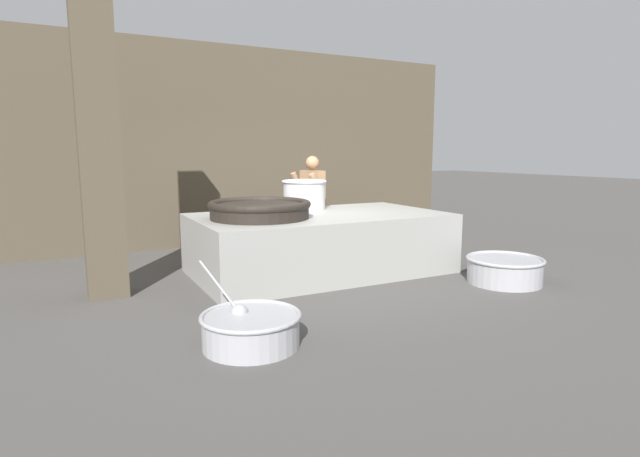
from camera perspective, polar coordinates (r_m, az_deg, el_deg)
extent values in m
plane|color=#474442|center=(7.31, 0.00, -4.93)|extent=(60.00, 60.00, 0.00)
cube|color=#4C4233|center=(9.73, -7.91, 9.23)|extent=(8.68, 0.24, 3.65)
cube|color=#4C4233|center=(6.43, -23.98, 8.86)|extent=(0.45, 0.45, 3.65)
cube|color=gray|center=(7.22, 0.00, -1.66)|extent=(3.55, 2.00, 0.85)
cylinder|color=black|center=(6.71, -6.90, 1.95)|extent=(1.32, 1.32, 0.19)
torus|color=black|center=(6.70, -6.91, 2.75)|extent=(1.37, 1.37, 0.11)
cylinder|color=silver|center=(7.74, -1.80, 3.80)|extent=(0.65, 0.65, 0.43)
torus|color=silver|center=(7.72, -1.81, 5.39)|extent=(0.69, 0.69, 0.05)
cylinder|color=#9E7551|center=(8.50, -0.48, -0.19)|extent=(0.12, 0.12, 0.82)
cylinder|color=#9E7551|center=(8.63, -1.23, -0.05)|extent=(0.12, 0.12, 0.82)
cube|color=#722D4C|center=(8.54, -0.86, 0.95)|extent=(0.25, 0.29, 0.53)
cube|color=#9E7551|center=(8.49, -0.87, 4.62)|extent=(0.27, 0.52, 0.60)
cylinder|color=#9E7551|center=(8.23, -0.32, 4.48)|extent=(0.34, 0.17, 0.56)
cylinder|color=#9E7551|center=(8.62, -2.45, 4.66)|extent=(0.34, 0.17, 0.56)
sphere|color=#9E7551|center=(8.47, -0.88, 7.52)|extent=(0.23, 0.23, 0.23)
cylinder|color=#9E9EA3|center=(4.60, -7.88, -11.52)|extent=(0.87, 0.87, 0.28)
torus|color=#9E9EA3|center=(4.55, -7.92, -9.85)|extent=(0.91, 0.91, 0.04)
cylinder|color=tan|center=(4.58, -7.90, -10.77)|extent=(0.76, 0.76, 0.07)
sphere|color=#9E9EA3|center=(4.66, -9.18, -9.47)|extent=(0.16, 0.16, 0.16)
cylinder|color=#9E9EA3|center=(4.82, -11.46, -6.46)|extent=(0.24, 0.55, 0.42)
cylinder|color=#9E9EA3|center=(7.09, 20.34, -4.58)|extent=(0.96, 0.96, 0.32)
torus|color=#9E9EA3|center=(7.06, 20.40, -3.31)|extent=(1.00, 1.00, 0.05)
cylinder|color=#6B9347|center=(7.08, 20.37, -4.01)|extent=(0.84, 0.84, 0.08)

